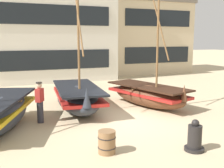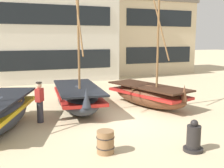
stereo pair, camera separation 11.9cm
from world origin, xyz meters
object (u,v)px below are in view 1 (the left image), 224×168
(fisherman_by_hull, at_px, (40,103))
(harbor_building_annex, at_px, (143,37))
(fishing_boat_near_left, at_px, (78,97))
(harbor_building_main, at_px, (48,17))
(fishing_boat_far_right, at_px, (0,113))
(fishing_boat_centre_large, at_px, (148,94))
(wooden_barrel, at_px, (107,142))
(capstan_winch, at_px, (195,138))

(fisherman_by_hull, distance_m, harbor_building_annex, 19.26)
(fishing_boat_near_left, relative_size, harbor_building_annex, 0.75)
(fishing_boat_near_left, distance_m, harbor_building_main, 11.87)
(fishing_boat_near_left, bearing_deg, harbor_building_annex, 50.81)
(fishing_boat_near_left, bearing_deg, fishing_boat_far_right, -153.07)
(fishing_boat_far_right, xyz_separation_m, harbor_building_main, (3.94, 12.71, 4.47))
(fishing_boat_far_right, bearing_deg, fishing_boat_centre_large, 10.00)
(fisherman_by_hull, distance_m, harbor_building_main, 13.24)
(wooden_barrel, bearing_deg, capstan_winch, -17.95)
(fishing_boat_centre_large, bearing_deg, harbor_building_main, 104.81)
(fishing_boat_near_left, height_order, harbor_building_annex, harbor_building_annex)
(fishing_boat_near_left, distance_m, wooden_barrel, 5.20)
(fishing_boat_centre_large, xyz_separation_m, harbor_building_annex, (7.09, 13.55, 3.00))
(fishing_boat_near_left, bearing_deg, harbor_building_main, 87.33)
(harbor_building_main, bearing_deg, capstan_winch, -84.75)
(fishing_boat_centre_large, height_order, wooden_barrel, fishing_boat_centre_large)
(fishing_boat_near_left, height_order, harbor_building_main, harbor_building_main)
(fishing_boat_far_right, relative_size, fisherman_by_hull, 3.03)
(harbor_building_main, xyz_separation_m, harbor_building_annex, (10.12, 2.08, -1.56))
(fishing_boat_centre_large, height_order, fisherman_by_hull, fishing_boat_centre_large)
(fishing_boat_near_left, xyz_separation_m, fishing_boat_far_right, (-3.43, -1.74, 0.03))
(fishing_boat_far_right, bearing_deg, fishing_boat_near_left, 26.93)
(capstan_winch, xyz_separation_m, harbor_building_main, (-1.56, 16.96, 4.76))
(fishing_boat_far_right, bearing_deg, capstan_winch, -37.71)
(fishing_boat_near_left, height_order, fishing_boat_far_right, fishing_boat_near_left)
(fishing_boat_far_right, height_order, wooden_barrel, fishing_boat_far_right)
(harbor_building_main, distance_m, harbor_building_annex, 10.45)
(wooden_barrel, bearing_deg, fishing_boat_centre_large, 49.05)
(fisherman_by_hull, bearing_deg, wooden_barrel, -69.64)
(fishing_boat_centre_large, distance_m, capstan_winch, 5.68)
(wooden_barrel, distance_m, harbor_building_annex, 21.58)
(fishing_boat_near_left, relative_size, harbor_building_main, 0.60)
(harbor_building_annex, bearing_deg, capstan_winch, -114.22)
(fisherman_by_hull, distance_m, capstan_winch, 6.18)
(capstan_winch, relative_size, harbor_building_annex, 0.12)
(capstan_winch, distance_m, harbor_building_main, 17.68)
(fishing_boat_centre_large, distance_m, fishing_boat_far_right, 7.08)
(wooden_barrel, bearing_deg, fishing_boat_far_right, 130.65)
(fishing_boat_near_left, distance_m, harbor_building_annex, 17.08)
(fishing_boat_centre_large, relative_size, capstan_winch, 6.28)
(capstan_winch, relative_size, wooden_barrel, 1.42)
(fishing_boat_centre_large, distance_m, fisherman_by_hull, 5.53)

